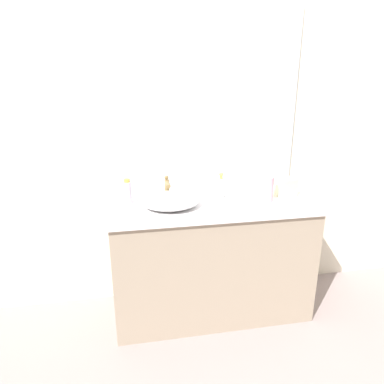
{
  "coord_description": "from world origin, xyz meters",
  "views": [
    {
      "loc": [
        -0.59,
        -1.67,
        1.61
      ],
      "look_at": [
        -0.22,
        0.39,
        0.93
      ],
      "focal_mm": 31.73,
      "sensor_mm": 36.0,
      "label": 1
    }
  ],
  "objects": [
    {
      "name": "candle_jar",
      "position": [
        0.14,
        0.43,
        0.87
      ],
      "size": [
        0.06,
        0.06,
        0.03
      ],
      "primitive_type": "cylinder",
      "color": "silver",
      "rests_on": "vanity_counter"
    },
    {
      "name": "perfume_bottle",
      "position": [
        0.3,
        0.34,
        0.94
      ],
      "size": [
        0.05,
        0.05,
        0.21
      ],
      "color": "pink",
      "rests_on": "vanity_counter"
    },
    {
      "name": "wall_mirror_panel",
      "position": [
        -0.07,
        0.69,
        1.48
      ],
      "size": [
        1.34,
        0.01,
        1.25
      ],
      "primitive_type": "cube",
      "color": "#B2BCC6",
      "rests_on": "vanity_counter"
    },
    {
      "name": "sink_basin",
      "position": [
        -0.36,
        0.35,
        0.9
      ],
      "size": [
        0.37,
        0.32,
        0.09
      ],
      "primitive_type": "ellipsoid",
      "color": "silver",
      "rests_on": "vanity_counter"
    },
    {
      "name": "bathroom_wall_rear",
      "position": [
        0.0,
        0.73,
        1.3
      ],
      "size": [
        6.0,
        0.06,
        2.6
      ],
      "primitive_type": "cube",
      "color": "silver",
      "rests_on": "ground"
    },
    {
      "name": "lotion_bottle",
      "position": [
        -0.63,
        0.47,
        0.93
      ],
      "size": [
        0.06,
        0.06,
        0.17
      ],
      "color": "silver",
      "rests_on": "vanity_counter"
    },
    {
      "name": "soap_dispenser",
      "position": [
        -0.01,
        0.45,
        0.93
      ],
      "size": [
        0.05,
        0.05,
        0.18
      ],
      "color": "white",
      "rests_on": "vanity_counter"
    },
    {
      "name": "tissue_box",
      "position": [
        0.45,
        0.43,
        0.92
      ],
      "size": [
        0.15,
        0.15,
        0.17
      ],
      "color": "beige",
      "rests_on": "vanity_counter"
    },
    {
      "name": "faucet",
      "position": [
        -0.36,
        0.52,
        0.94
      ],
      "size": [
        0.03,
        0.14,
        0.15
      ],
      "color": "olive",
      "rests_on": "vanity_counter"
    },
    {
      "name": "ground_plane",
      "position": [
        0.0,
        0.0,
        -0.01
      ],
      "size": [
        6.0,
        6.0,
        0.02
      ],
      "primitive_type": "cube",
      "color": "gray",
      "rests_on": "ground"
    },
    {
      "name": "vanity_counter",
      "position": [
        -0.07,
        0.41,
        0.43
      ],
      "size": [
        1.39,
        0.56,
        0.85
      ],
      "color": "gray",
      "rests_on": "ground"
    }
  ]
}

